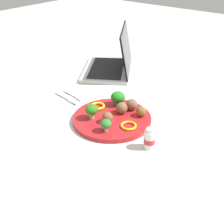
{
  "coord_description": "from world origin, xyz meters",
  "views": [
    {
      "loc": [
        0.55,
        -0.69,
        0.56
      ],
      "look_at": [
        0.0,
        0.0,
        0.04
      ],
      "focal_mm": 46.72,
      "sensor_mm": 36.0,
      "label": 1
    }
  ],
  "objects_px": {
    "plate": "(112,119)",
    "broccoli_floret_far_rim": "(118,97)",
    "meatball_front_left": "(141,111)",
    "laptop": "(112,64)",
    "meatball_back_left": "(107,117)",
    "meatball_far_rim": "(132,104)",
    "pepper_ring_center": "(129,126)",
    "broccoli_floret_center": "(92,110)",
    "yogurt_bottle": "(149,139)",
    "broccoli_floret_mid_right": "(106,124)",
    "fork": "(74,96)",
    "napkin": "(70,98)",
    "knife": "(68,99)",
    "meatball_mid_right": "(122,108)",
    "pepper_ring_back_right": "(98,106)"
  },
  "relations": [
    {
      "from": "plate",
      "to": "broccoli_floret_far_rim",
      "type": "distance_m",
      "value": 0.1
    },
    {
      "from": "meatball_front_left",
      "to": "laptop",
      "type": "bearing_deg",
      "value": 141.0
    },
    {
      "from": "meatball_front_left",
      "to": "broccoli_floret_far_rim",
      "type": "bearing_deg",
      "value": 173.32
    },
    {
      "from": "plate",
      "to": "meatball_front_left",
      "type": "distance_m",
      "value": 0.11
    },
    {
      "from": "meatball_back_left",
      "to": "meatball_far_rim",
      "type": "distance_m",
      "value": 0.12
    },
    {
      "from": "pepper_ring_center",
      "to": "meatball_far_rim",
      "type": "bearing_deg",
      "value": 120.0
    },
    {
      "from": "broccoli_floret_center",
      "to": "yogurt_bottle",
      "type": "xyz_separation_m",
      "value": [
        0.24,
        -0.0,
        -0.02
      ]
    },
    {
      "from": "plate",
      "to": "pepper_ring_center",
      "type": "height_order",
      "value": "pepper_ring_center"
    },
    {
      "from": "broccoli_floret_mid_right",
      "to": "fork",
      "type": "bearing_deg",
      "value": 154.86
    },
    {
      "from": "napkin",
      "to": "laptop",
      "type": "bearing_deg",
      "value": 96.94
    },
    {
      "from": "knife",
      "to": "yogurt_bottle",
      "type": "bearing_deg",
      "value": -8.36
    },
    {
      "from": "meatball_far_rim",
      "to": "fork",
      "type": "xyz_separation_m",
      "value": [
        -0.26,
        -0.04,
        -0.03
      ]
    },
    {
      "from": "plate",
      "to": "broccoli_floret_center",
      "type": "relative_size",
      "value": 5.14
    },
    {
      "from": "meatball_mid_right",
      "to": "meatball_back_left",
      "type": "height_order",
      "value": "meatball_mid_right"
    },
    {
      "from": "meatball_front_left",
      "to": "fork",
      "type": "relative_size",
      "value": 0.3
    },
    {
      "from": "broccoli_floret_center",
      "to": "napkin",
      "type": "relative_size",
      "value": 0.32
    },
    {
      "from": "yogurt_bottle",
      "to": "broccoli_floret_center",
      "type": "bearing_deg",
      "value": 179.95
    },
    {
      "from": "broccoli_floret_center",
      "to": "meatball_far_rim",
      "type": "bearing_deg",
      "value": 61.83
    },
    {
      "from": "meatball_far_rim",
      "to": "knife",
      "type": "relative_size",
      "value": 0.29
    },
    {
      "from": "meatball_front_left",
      "to": "yogurt_bottle",
      "type": "xyz_separation_m",
      "value": [
        0.11,
        -0.12,
        -0.0
      ]
    },
    {
      "from": "meatball_far_rim",
      "to": "pepper_ring_center",
      "type": "relative_size",
      "value": 0.75
    },
    {
      "from": "napkin",
      "to": "meatball_front_left",
      "type": "bearing_deg",
      "value": 7.1
    },
    {
      "from": "yogurt_bottle",
      "to": "broccoli_floret_mid_right",
      "type": "bearing_deg",
      "value": -168.27
    },
    {
      "from": "pepper_ring_back_right",
      "to": "napkin",
      "type": "bearing_deg",
      "value": 176.93
    },
    {
      "from": "pepper_ring_center",
      "to": "knife",
      "type": "relative_size",
      "value": 0.38
    },
    {
      "from": "broccoli_floret_far_rim",
      "to": "napkin",
      "type": "xyz_separation_m",
      "value": [
        -0.21,
        -0.05,
        -0.05
      ]
    },
    {
      "from": "laptop",
      "to": "broccoli_floret_mid_right",
      "type": "bearing_deg",
      "value": -53.89
    },
    {
      "from": "plate",
      "to": "meatball_mid_right",
      "type": "xyz_separation_m",
      "value": [
        0.01,
        0.04,
        0.03
      ]
    },
    {
      "from": "plate",
      "to": "napkin",
      "type": "distance_m",
      "value": 0.25
    },
    {
      "from": "pepper_ring_center",
      "to": "napkin",
      "type": "relative_size",
      "value": 0.33
    },
    {
      "from": "broccoli_floret_center",
      "to": "laptop",
      "type": "xyz_separation_m",
      "value": [
        -0.23,
        0.41,
        -0.01
      ]
    },
    {
      "from": "napkin",
      "to": "pepper_ring_back_right",
      "type": "bearing_deg",
      "value": -3.07
    },
    {
      "from": "broccoli_floret_mid_right",
      "to": "meatball_mid_right",
      "type": "xyz_separation_m",
      "value": [
        -0.03,
        0.13,
        -0.01
      ]
    },
    {
      "from": "knife",
      "to": "meatball_back_left",
      "type": "bearing_deg",
      "value": -10.94
    },
    {
      "from": "plate",
      "to": "meatball_mid_right",
      "type": "height_order",
      "value": "meatball_mid_right"
    },
    {
      "from": "meatball_front_left",
      "to": "plate",
      "type": "bearing_deg",
      "value": -137.93
    },
    {
      "from": "knife",
      "to": "fork",
      "type": "bearing_deg",
      "value": 87.09
    },
    {
      "from": "broccoli_floret_center",
      "to": "knife",
      "type": "height_order",
      "value": "broccoli_floret_center"
    },
    {
      "from": "meatball_mid_right",
      "to": "pepper_ring_back_right",
      "type": "bearing_deg",
      "value": -167.15
    },
    {
      "from": "broccoli_floret_far_rim",
      "to": "meatball_mid_right",
      "type": "xyz_separation_m",
      "value": [
        0.05,
        -0.04,
        -0.01
      ]
    },
    {
      "from": "broccoli_floret_center",
      "to": "pepper_ring_back_right",
      "type": "distance_m",
      "value": 0.09
    },
    {
      "from": "broccoli_floret_far_rim",
      "to": "pepper_ring_center",
      "type": "distance_m",
      "value": 0.16
    },
    {
      "from": "broccoli_floret_mid_right",
      "to": "meatball_back_left",
      "type": "relative_size",
      "value": 1.15
    },
    {
      "from": "broccoli_floret_center",
      "to": "fork",
      "type": "height_order",
      "value": "broccoli_floret_center"
    },
    {
      "from": "plate",
      "to": "meatball_far_rim",
      "type": "relative_size",
      "value": 6.7
    },
    {
      "from": "meatball_back_left",
      "to": "laptop",
      "type": "relative_size",
      "value": 0.1
    },
    {
      "from": "meatball_far_rim",
      "to": "pepper_ring_center",
      "type": "xyz_separation_m",
      "value": [
        0.06,
        -0.1,
        -0.02
      ]
    },
    {
      "from": "meatball_mid_right",
      "to": "meatball_front_left",
      "type": "height_order",
      "value": "meatball_mid_right"
    },
    {
      "from": "meatball_back_left",
      "to": "yogurt_bottle",
      "type": "relative_size",
      "value": 0.54
    },
    {
      "from": "meatball_mid_right",
      "to": "yogurt_bottle",
      "type": "relative_size",
      "value": 0.6
    }
  ]
}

